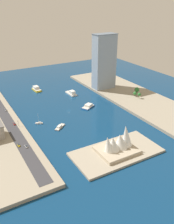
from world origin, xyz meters
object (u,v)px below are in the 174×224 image
ferry_yellow_fast (36,89)px  yacht_sleek_gray (60,127)px  traffic_light_waterfront (18,123)px  ferry_white_commuter (72,93)px  opera_landmark (118,143)px  sedan_silver (6,110)px  taxi_yellow_cab (19,145)px  sailboat_small_white (39,123)px  catamaran_blue (88,106)px  van_white (26,146)px  pickup_red (14,124)px  tower_tall_glass (104,62)px

ferry_yellow_fast → yacht_sleek_gray: bearing=82.2°
traffic_light_waterfront → yacht_sleek_gray: bearing=153.4°
ferry_white_commuter → opera_landmark: 153.61m
sedan_silver → taxi_yellow_cab: (7.97, 84.35, 0.03)m
sailboat_small_white → taxi_yellow_cab: (32.93, 38.18, 3.26)m
ferry_yellow_fast → sailboat_small_white: (33.35, 103.60, -1.44)m
ferry_white_commuter → catamaran_blue: size_ratio=1.15×
ferry_white_commuter → sedan_silver: 97.74m
sedan_silver → van_white: (2.30, 89.60, 0.00)m
ferry_white_commuter → yacht_sleek_gray: bearing=56.2°
sailboat_small_white → opera_landmark: (-42.39, 88.30, 9.24)m
yacht_sleek_gray → sailboat_small_white: size_ratio=1.19×
catamaran_blue → pickup_red: pickup_red is taller
yacht_sleek_gray → opera_landmark: size_ratio=0.44×
catamaran_blue → ferry_yellow_fast: size_ratio=0.99×
catamaran_blue → ferry_white_commuter: bearing=-91.8°
ferry_white_commuter → van_white: size_ratio=5.01×
ferry_yellow_fast → tower_tall_glass: bearing=152.1°
tower_tall_glass → sailboat_small_white: bearing=24.8°
taxi_yellow_cab → opera_landmark: (-75.32, 50.12, 5.98)m
sedan_silver → taxi_yellow_cab: 84.72m
van_white → taxi_yellow_cab: bearing=-42.9°
pickup_red → van_white: size_ratio=1.12×
pickup_red → van_white: (2.01, 49.03, -0.02)m
sailboat_small_white → yacht_sleek_gray: bearing=130.0°
catamaran_blue → traffic_light_waterfront: bearing=7.3°
catamaran_blue → sailboat_small_white: 70.76m
ferry_yellow_fast → opera_landmark: size_ratio=0.59×
ferry_yellow_fast → van_white: ferry_yellow_fast is taller
ferry_yellow_fast → yacht_sleek_gray: size_ratio=1.34×
sailboat_small_white → opera_landmark: 98.39m
tower_tall_glass → pickup_red: (147.45, 50.99, -38.31)m
catamaran_blue → pickup_red: (95.06, 5.97, 2.69)m
yacht_sleek_gray → traffic_light_waterfront: size_ratio=2.32×
van_white → catamaran_blue: bearing=-150.5°
sedan_silver → ferry_yellow_fast: bearing=-135.4°
taxi_yellow_cab → catamaran_blue: bearing=-154.2°
taxi_yellow_cab → opera_landmark: 90.67m
yacht_sleek_gray → opera_landmark: (-25.90, 68.62, 9.18)m
sailboat_small_white → pickup_red: (25.26, -5.59, 3.25)m
ferry_white_commuter → sailboat_small_white: sailboat_small_white is taller
traffic_light_waterfront → opera_landmark: 109.29m
yacht_sleek_gray → sailboat_small_white: sailboat_small_white is taller
pickup_red → catamaran_blue: bearing=-176.4°
sailboat_small_white → traffic_light_waterfront: sailboat_small_white is taller
van_white → opera_landmark: size_ratio=0.13×
yacht_sleek_gray → van_white: size_ratio=3.28×
yacht_sleek_gray → tower_tall_glass: size_ratio=0.19×
pickup_red → sedan_silver: (-0.30, -40.57, -0.03)m
pickup_red → van_white: 49.07m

